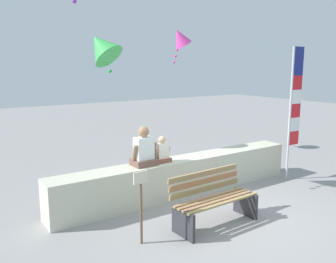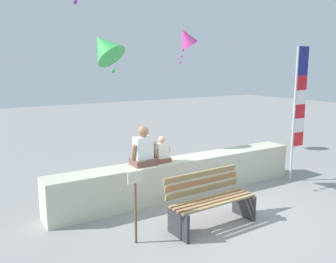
# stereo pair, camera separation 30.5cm
# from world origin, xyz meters

# --- Properties ---
(ground_plane) EXTENTS (40.00, 40.00, 0.00)m
(ground_plane) POSITION_xyz_m (0.00, 0.00, 0.00)
(ground_plane) COLOR gray
(seawall_ledge) EXTENTS (5.63, 0.55, 0.77)m
(seawall_ledge) POSITION_xyz_m (0.00, 1.38, 0.38)
(seawall_ledge) COLOR beige
(seawall_ledge) RESTS_ON ground
(park_bench) EXTENTS (1.56, 0.66, 0.88)m
(park_bench) POSITION_xyz_m (-0.42, -0.08, 0.41)
(park_bench) COLOR #978050
(park_bench) RESTS_ON ground
(person_adult) EXTENTS (0.50, 0.37, 0.76)m
(person_adult) POSITION_xyz_m (-0.91, 1.38, 1.06)
(person_adult) COLOR brown
(person_adult) RESTS_ON seawall_ledge
(person_child) EXTENTS (0.34, 0.25, 0.52)m
(person_child) POSITION_xyz_m (-0.49, 1.38, 0.97)
(person_child) COLOR brown
(person_child) RESTS_ON seawall_ledge
(flag_banner) EXTENTS (0.39, 0.05, 3.07)m
(flag_banner) POSITION_xyz_m (2.76, 0.80, 1.79)
(flag_banner) COLOR #B7B7BC
(flag_banner) RESTS_ON ground
(kite_magenta) EXTENTS (0.76, 0.74, 1.10)m
(kite_magenta) POSITION_xyz_m (2.15, 4.44, 3.47)
(kite_magenta) COLOR #DB3D9E
(kite_green) EXTENTS (1.07, 1.16, 1.04)m
(kite_green) POSITION_xyz_m (-0.93, 3.14, 3.06)
(kite_green) COLOR green
(sign_post) EXTENTS (0.24, 0.04, 1.13)m
(sign_post) POSITION_xyz_m (-1.77, 0.01, 0.68)
(sign_post) COLOR brown
(sign_post) RESTS_ON ground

